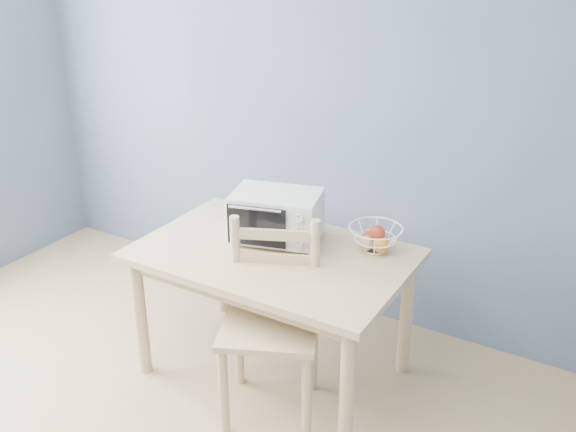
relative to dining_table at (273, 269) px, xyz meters
The scene contains 4 objects.
dining_table is the anchor object (origin of this frame).
toaster_oven 0.28m from the dining_table, 120.56° to the left, with size 0.52×0.44×0.27m.
fruit_basket 0.56m from the dining_table, 32.50° to the left, with size 0.36×0.36×0.14m.
dining_chair 0.32m from the dining_table, 59.99° to the right, with size 0.61×0.61×1.00m.
Camera 1 is at (1.94, -1.09, 2.26)m, focal length 40.00 mm.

